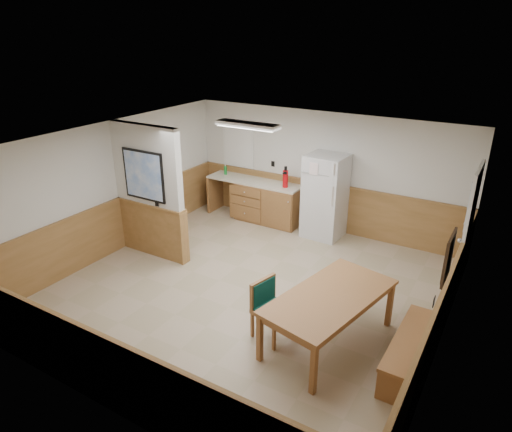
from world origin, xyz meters
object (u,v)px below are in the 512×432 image
Objects in this scene: dining_bench at (408,344)px; dining_chair at (269,304)px; soap_bottle at (225,170)px; refrigerator at (325,196)px; dining_table at (330,301)px; fire_extinguisher at (285,178)px.

dining_bench is 1.81× the size of dining_chair.
dining_bench is at bearing -32.98° from soap_bottle.
refrigerator is 4.06m from dining_bench.
fire_extinguisher is at bearing 138.43° from dining_table.
refrigerator is 3.55m from dining_chair.
refrigerator is 3.80× the size of fire_extinguisher.
soap_bottle is at bearing -166.42° from fire_extinguisher.
refrigerator is 8.64× the size of soap_bottle.
refrigerator reaches higher than fire_extinguisher.
dining_chair is at bearing -149.21° from dining_table.
soap_bottle is (-2.50, 0.09, 0.13)m from refrigerator.
refrigerator is at bearing 129.27° from dining_bench.
dining_bench is at bearing 15.02° from dining_table.
fire_extinguisher reaches higher than dining_bench.
fire_extinguisher is (-0.91, 0.00, 0.23)m from refrigerator.
dining_chair reaches higher than dining_bench.
dining_chair is 4.78m from soap_bottle.
dining_table is (1.44, -3.20, -0.20)m from refrigerator.
dining_chair is 1.87× the size of fire_extinguisher.
fire_extinguisher is at bearing 128.25° from dining_chair.
dining_table is 2.50× the size of dining_chair.
dining_table is 0.85m from dining_chair.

